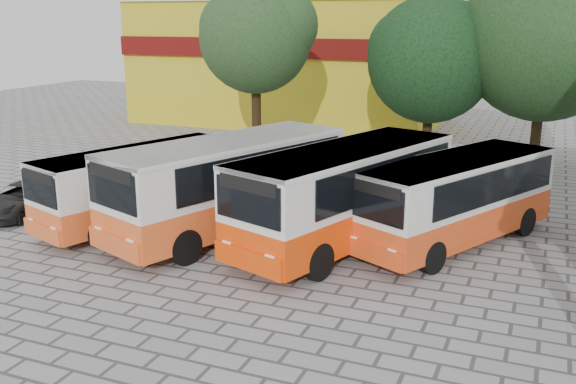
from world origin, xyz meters
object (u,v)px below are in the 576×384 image
at_px(bus_centre_right, 346,190).
at_px(parked_car, 22,199).
at_px(bus_centre_left, 229,180).
at_px(bus_far_left, 140,181).
at_px(bus_far_right, 456,195).

relative_size(bus_centre_right, parked_car, 2.28).
relative_size(bus_centre_left, parked_car, 2.31).
bearing_deg(parked_car, bus_centre_right, -1.44).
distance_m(bus_far_left, bus_far_right, 10.60).
bearing_deg(bus_far_left, bus_far_right, 29.58).
xyz_separation_m(bus_far_left, parked_car, (-4.72, -0.71, -0.96)).
relative_size(bus_far_right, parked_car, 2.06).
height_order(bus_centre_right, bus_far_right, bus_centre_right).
height_order(bus_far_left, bus_centre_left, bus_centre_left).
distance_m(bus_centre_left, parked_car, 8.21).
height_order(bus_centre_left, parked_car, bus_centre_left).
distance_m(bus_centre_left, bus_centre_right, 3.91).
bearing_deg(bus_far_left, bus_centre_right, 23.79).
distance_m(bus_far_left, bus_centre_right, 7.26).
xyz_separation_m(bus_far_left, bus_centre_left, (3.34, 0.25, 0.30)).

